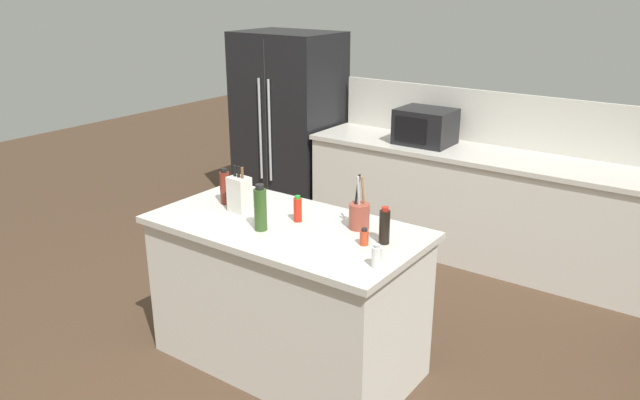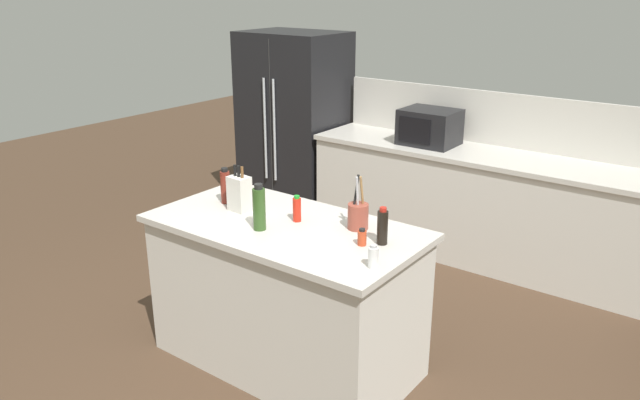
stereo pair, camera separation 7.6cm
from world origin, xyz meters
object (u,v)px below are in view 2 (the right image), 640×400
Objects in this scene: vinegar_bottle at (225,186)px; salt_shaker at (373,257)px; spice_jar_paprika at (362,237)px; soy_sauce_bottle at (382,227)px; refrigerator at (294,123)px; hot_sauce_bottle at (297,209)px; utensil_crock at (358,215)px; knife_block at (239,193)px; microwave at (430,127)px; olive_oil_bottle at (259,208)px.

vinegar_bottle is 1.92× the size of salt_shaker.
soy_sauce_bottle reaches higher than spice_jar_paprika.
refrigerator is at bearing 135.50° from spice_jar_paprika.
hot_sauce_bottle is at bearing 2.27° from vinegar_bottle.
utensil_crock is at bearing 8.60° from vinegar_bottle.
knife_block is 0.18m from vinegar_bottle.
microwave is 2.25m from soy_sauce_bottle.
salt_shaker is (0.79, -0.04, -0.07)m from olive_oil_bottle.
utensil_crock is at bearing 131.82° from salt_shaker.
microwave reaches higher than soy_sauce_bottle.
refrigerator is 3.85× the size of microwave.
knife_block is at bearing -15.71° from vinegar_bottle.
refrigerator is 5.68× the size of utensil_crock.
spice_jar_paprika is 0.51m from hot_sauce_bottle.
knife_block is 0.78m from utensil_crock.
olive_oil_bottle is at bearing -160.25° from soy_sauce_bottle.
soy_sauce_bottle is at bearing 1.26° from hot_sauce_bottle.
microwave is 2.01× the size of vinegar_bottle.
microwave is at bearing 111.12° from salt_shaker.
hot_sauce_bottle is at bearing 159.08° from salt_shaker.
vinegar_bottle is at bearing -171.40° from utensil_crock.
knife_block reaches higher than vinegar_bottle.
utensil_crock reaches higher than spice_jar_paprika.
utensil_crock is at bearing 128.72° from spice_jar_paprika.
knife_block is at bearing -94.67° from microwave.
microwave reaches higher than knife_block.
vinegar_bottle is (1.20, -2.19, 0.14)m from refrigerator.
refrigerator reaches higher than spice_jar_paprika.
microwave is at bearing 110.88° from soy_sauce_bottle.
knife_block is 3.02× the size of spice_jar_paprika.
utensil_crock is 0.94m from vinegar_bottle.
utensil_crock is 0.52m from salt_shaker.
salt_shaker is at bearing -68.88° from microwave.
refrigerator is 2.80m from hot_sauce_bottle.
olive_oil_bottle reaches higher than vinegar_bottle.
knife_block reaches higher than salt_shaker.
utensil_crock is (2.13, -2.05, 0.11)m from refrigerator.
utensil_crock reaches higher than olive_oil_bottle.
soy_sauce_bottle is 1.72× the size of salt_shaker.
microwave is at bearing 95.93° from hot_sauce_bottle.
salt_shaker is at bearing -44.59° from refrigerator.
soy_sauce_bottle is (0.23, -0.10, 0.02)m from utensil_crock.
soy_sauce_bottle reaches higher than hot_sauce_bottle.
microwave is at bearing 80.75° from vinegar_bottle.
refrigerator is at bearing 125.00° from olive_oil_bottle.
vinegar_bottle is at bearing -178.24° from soy_sauce_bottle.
soy_sauce_bottle is 0.90× the size of vinegar_bottle.
hot_sauce_bottle is at bearing -161.78° from utensil_crock.
olive_oil_bottle is 2.25× the size of salt_shaker.
utensil_crock is at bearing 17.98° from knife_block.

